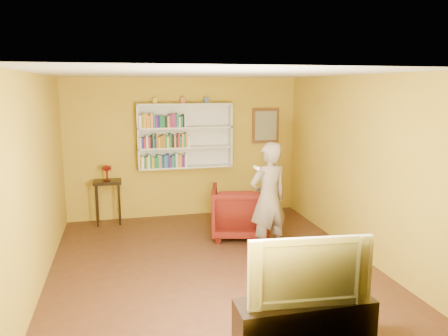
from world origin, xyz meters
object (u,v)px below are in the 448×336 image
Objects in this scene: armchair at (240,211)px; person at (268,199)px; tv_cabinet at (304,323)px; ruby_lustre at (107,170)px; television at (306,267)px; console_table at (108,188)px; bookshelf at (185,136)px.

person reaches higher than armchair.
tv_cabinet is (-0.25, -3.27, -0.19)m from armchair.
ruby_lustre is at bearing -15.17° from armchair.
ruby_lustre is at bearing 118.68° from television.
television is (-0.25, -3.27, 0.39)m from armchair.
television reaches higher than armchair.
console_table is at bearing -15.17° from armchair.
tv_cabinet is at bearing -66.67° from ruby_lustre.
person is at bearing 84.70° from television.
armchair is at bearing 85.59° from tv_cabinet.
console_table is 0.86× the size of armchair.
tv_cabinet is at bearing 99.69° from armchair.
bookshelf is 1.04× the size of person.
console_table is at bearing -173.81° from bookshelf.
console_table is 0.70× the size of television.
armchair is 3.30m from television.
television reaches higher than tv_cabinet.
console_table is at bearing 113.33° from tv_cabinet.
bookshelf reaches higher than console_table.
armchair is (2.19, -1.23, -0.59)m from ruby_lustre.
bookshelf is 1.88× the size of armchair.
bookshelf reaches higher than television.
tv_cabinet is (0.47, -4.66, -1.35)m from bookshelf.
bookshelf reaches higher than armchair.
ruby_lustre is 3.19m from person.
bookshelf is 1.74m from console_table.
television is (1.94, -4.50, 0.15)m from console_table.
ruby_lustre is 0.29× the size of armchair.
person is at bearing -41.47° from console_table.
console_table is 4.92m from tv_cabinet.
bookshelf is 1.59m from ruby_lustre.
armchair is 1.00m from person.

